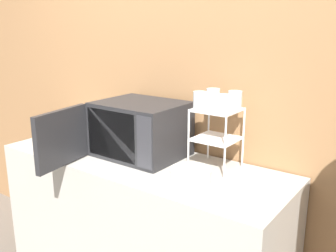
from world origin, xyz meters
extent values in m
cube|color=#9E7047|center=(0.00, 0.65, 1.30)|extent=(8.00, 0.06, 2.60)
cube|color=#B7B2A8|center=(0.00, 0.30, 0.46)|extent=(1.73, 0.61, 0.91)
cube|color=#262628|center=(-0.04, 0.38, 1.07)|extent=(0.48, 0.39, 0.32)
cube|color=#B7B2A8|center=(-0.10, 0.19, 1.07)|extent=(0.35, 0.01, 0.27)
cube|color=#333338|center=(0.15, 0.18, 1.07)|extent=(0.10, 0.01, 0.28)
cube|color=#262628|center=(-0.27, -0.01, 1.07)|extent=(0.09, 0.38, 0.30)
cylinder|color=white|center=(0.30, 0.35, 1.08)|extent=(0.01, 0.01, 0.32)
cylinder|color=white|center=(0.52, 0.35, 1.08)|extent=(0.01, 0.01, 0.32)
cylinder|color=white|center=(0.30, 0.55, 1.08)|extent=(0.01, 0.01, 0.32)
cylinder|color=white|center=(0.52, 0.55, 1.08)|extent=(0.01, 0.01, 0.32)
cube|color=white|center=(0.41, 0.45, 1.08)|extent=(0.21, 0.21, 0.01)
cube|color=white|center=(0.41, 0.45, 1.23)|extent=(0.21, 0.21, 0.01)
cylinder|color=silver|center=(0.34, 0.39, 1.28)|extent=(0.07, 0.07, 0.09)
cylinder|color=silver|center=(0.48, 0.52, 1.28)|extent=(0.07, 0.07, 0.09)
cylinder|color=silver|center=(0.48, 0.39, 1.28)|extent=(0.07, 0.07, 0.09)
cylinder|color=silver|center=(0.35, 0.52, 1.28)|extent=(0.07, 0.07, 0.09)
cylinder|color=silver|center=(0.40, 0.22, 0.92)|extent=(0.11, 0.11, 0.01)
cylinder|color=silver|center=(0.40, 0.22, 0.95)|extent=(0.20, 0.20, 0.06)
camera|label=1|loc=(1.31, -1.21, 1.64)|focal=40.00mm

